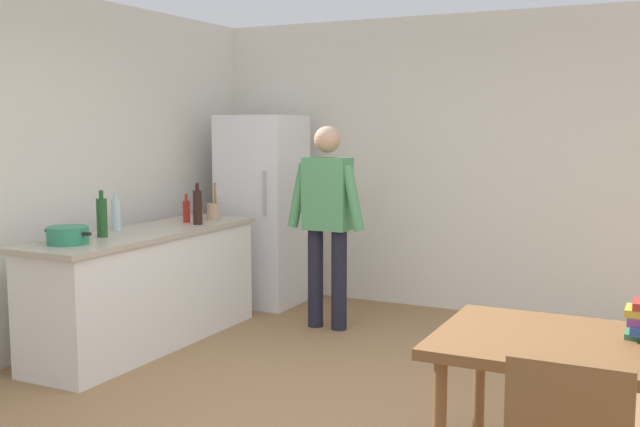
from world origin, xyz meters
The scene contains 14 objects.
ground_plane centered at (0.00, 0.00, 0.00)m, with size 14.00×14.00×0.00m, color #936D47.
wall_back centered at (0.00, 3.00, 1.35)m, with size 6.40×0.12×2.70m, color silver.
wall_left centered at (-2.60, 0.20, 1.35)m, with size 0.12×5.60×2.70m, color silver.
kitchen_counter centered at (-2.00, 0.80, 0.45)m, with size 0.64×2.20×0.90m.
refrigerator centered at (-1.90, 2.40, 0.90)m, with size 0.70×0.67×1.80m.
person centered at (-0.95, 1.85, 0.98)m, with size 0.70×0.22×1.70m.
dining_table centered at (1.40, -0.30, 0.67)m, with size 1.40×0.90×0.75m.
cooking_pot centered at (-2.05, 0.05, 0.96)m, with size 0.40×0.28×0.12m.
utensil_jar centered at (-1.90, 1.58, 0.98)m, with size 0.11×0.11×0.32m.
bottle_beer_brown centered at (-2.16, 1.72, 1.01)m, with size 0.06×0.06×0.26m.
bottle_sauce_red centered at (-2.01, 1.34, 1.00)m, with size 0.06×0.06×0.24m.
bottle_wine_green centered at (-2.06, 0.40, 1.05)m, with size 0.08×0.08×0.34m.
bottle_wine_dark centered at (-1.85, 1.27, 1.05)m, with size 0.08×0.08×0.34m.
bottle_water_clear centered at (-2.19, 0.70, 1.03)m, with size 0.07×0.07×0.30m.
Camera 1 is at (1.72, -3.72, 1.70)m, focal length 41.97 mm.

